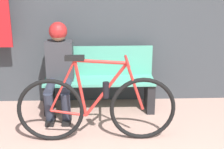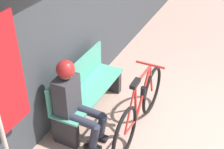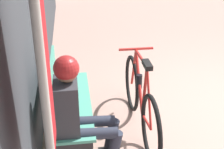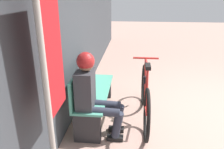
{
  "view_description": "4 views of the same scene",
  "coord_description": "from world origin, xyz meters",
  "views": [
    {
      "loc": [
        -0.13,
        -1.83,
        1.78
      ],
      "look_at": [
        0.01,
        1.62,
        0.63
      ],
      "focal_mm": 50.0,
      "sensor_mm": 36.0,
      "label": 1
    },
    {
      "loc": [
        -3.22,
        0.2,
        3.06
      ],
      "look_at": [
        -0.04,
        1.71,
        0.72
      ],
      "focal_mm": 50.0,
      "sensor_mm": 36.0,
      "label": 2
    },
    {
      "loc": [
        -3.13,
        1.97,
        2.22
      ],
      "look_at": [
        -0.21,
        1.57,
        0.76
      ],
      "focal_mm": 50.0,
      "sensor_mm": 36.0,
      "label": 3
    },
    {
      "loc": [
        -3.2,
        1.46,
        1.87
      ],
      "look_at": [
        -0.11,
        1.75,
        0.7
      ],
      "focal_mm": 35.0,
      "sensor_mm": 36.0,
      "label": 4
    }
  ],
  "objects": [
    {
      "name": "person_seated",
      "position": [
        -0.65,
        1.96,
        0.68
      ],
      "size": [
        0.34,
        0.63,
        1.19
      ],
      "color": "#2D3342",
      "rests_on": "ground_plane"
    },
    {
      "name": "banner_pole",
      "position": [
        -1.53,
        2.13,
        1.3
      ],
      "size": [
        0.45,
        0.05,
        2.04
      ],
      "color": "#B7B2A8",
      "rests_on": "ground_plane"
    },
    {
      "name": "bicycle",
      "position": [
        -0.17,
        1.24,
        0.39
      ],
      "size": [
        1.71,
        0.4,
        0.97
      ],
      "color": "black",
      "rests_on": "ground_plane"
    },
    {
      "name": "park_bench_near",
      "position": [
        -0.14,
        2.07,
        0.38
      ],
      "size": [
        1.43,
        0.42,
        0.83
      ],
      "color": "#51A88E",
      "rests_on": "ground_plane"
    }
  ]
}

